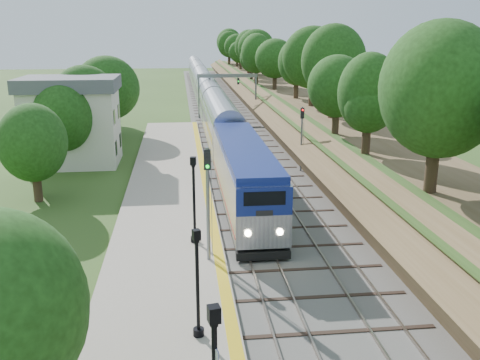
{
  "coord_description": "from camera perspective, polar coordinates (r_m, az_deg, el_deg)",
  "views": [
    {
      "loc": [
        -4.18,
        -19.76,
        12.03
      ],
      "look_at": [
        -0.5,
        12.87,
        2.8
      ],
      "focal_mm": 40.0,
      "sensor_mm": 36.0,
      "label": 1
    }
  ],
  "objects": [
    {
      "name": "trackbed",
      "position": [
        80.89,
        -2.0,
        7.19
      ],
      "size": [
        9.5,
        170.0,
        0.28
      ],
      "color": "#4C4944",
      "rests_on": "ground"
    },
    {
      "name": "signal_platform",
      "position": [
        27.24,
        -3.46,
        -1.28
      ],
      "size": [
        0.35,
        0.28,
        6.04
      ],
      "color": "slate",
      "rests_on": "platform"
    },
    {
      "name": "train",
      "position": [
        85.59,
        -3.64,
        9.12
      ],
      "size": [
        3.0,
        120.32,
        4.41
      ],
      "color": "black",
      "rests_on": "trackbed"
    },
    {
      "name": "trees_behind_platform",
      "position": [
        41.71,
        -16.02,
        4.73
      ],
      "size": [
        7.82,
        53.32,
        7.21
      ],
      "color": "#332316",
      "rests_on": "ground"
    },
    {
      "name": "lamppost_mid",
      "position": [
        21.1,
        -4.54,
        -11.59
      ],
      "size": [
        0.44,
        0.44,
        4.47
      ],
      "color": "black",
      "rests_on": "platform"
    },
    {
      "name": "embankment",
      "position": [
        81.7,
        3.9,
        8.58
      ],
      "size": [
        10.64,
        170.0,
        11.7
      ],
      "color": "brown",
      "rests_on": "ground"
    },
    {
      "name": "station_building",
      "position": [
        51.34,
        -17.48,
        6.08
      ],
      "size": [
        8.6,
        6.6,
        8.0
      ],
      "color": "beige",
      "rests_on": "ground"
    },
    {
      "name": "platform",
      "position": [
        37.69,
        -7.67,
        -2.76
      ],
      "size": [
        6.4,
        68.0,
        0.38
      ],
      "primitive_type": "cube",
      "color": "gray",
      "rests_on": "ground"
    },
    {
      "name": "signal_farside",
      "position": [
        46.49,
        6.6,
        5.09
      ],
      "size": [
        0.31,
        0.24,
        5.62
      ],
      "color": "slate",
      "rests_on": "ground"
    },
    {
      "name": "signal_gantry",
      "position": [
        75.39,
        -1.37,
        10.21
      ],
      "size": [
        8.4,
        0.38,
        6.2
      ],
      "color": "slate",
      "rests_on": "ground"
    },
    {
      "name": "lamppost_far",
      "position": [
        30.02,
        -4.91,
        -2.66
      ],
      "size": [
        0.49,
        0.49,
        4.98
      ],
      "color": "black",
      "rests_on": "platform"
    },
    {
      "name": "ground",
      "position": [
        23.51,
        4.9,
        -15.14
      ],
      "size": [
        320.0,
        320.0,
        0.0
      ],
      "primitive_type": "plane",
      "color": "#2D4C19",
      "rests_on": "ground"
    },
    {
      "name": "yellow_stripe",
      "position": [
        37.65,
        -3.34,
        -2.34
      ],
      "size": [
        0.55,
        68.0,
        0.01
      ],
      "primitive_type": "cube",
      "color": "gold",
      "rests_on": "platform"
    }
  ]
}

